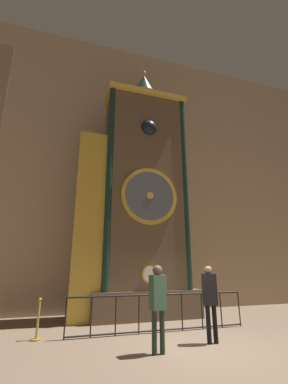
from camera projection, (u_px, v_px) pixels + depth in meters
ground_plane at (200, 347)px, 5.89m from camera, size 28.00×28.00×0.00m
cathedral_back_wall at (137, 166)px, 12.43m from camera, size 24.00×0.32×12.98m
clock_tower at (136, 196)px, 10.37m from camera, size 4.71×1.79×10.71m
railing_fence at (161, 310)px, 7.33m from camera, size 5.28×0.05×1.02m
visitor_near at (158, 298)px, 5.69m from camera, size 0.38×0.29×1.81m
visitor_far at (210, 296)px, 6.44m from camera, size 0.39×0.31×1.79m
stanchion_post at (37, 326)px, 6.52m from camera, size 0.28×0.28×1.00m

